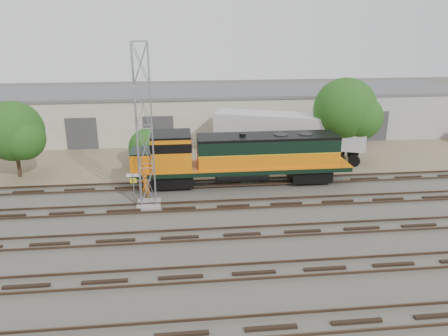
{
  "coord_description": "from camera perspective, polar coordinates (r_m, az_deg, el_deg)",
  "views": [
    {
      "loc": [
        -3.82,
        -27.87,
        13.3
      ],
      "look_at": [
        -0.43,
        4.0,
        2.2
      ],
      "focal_mm": 35.0,
      "sensor_mm": 36.0,
      "label": 1
    }
  ],
  "objects": [
    {
      "name": "signal_tower",
      "position": [
        31.38,
        -10.35,
        4.87
      ],
      "size": [
        1.74,
        1.74,
        11.81
      ],
      "rotation": [
        0.0,
        0.0,
        0.03
      ],
      "color": "gray",
      "rests_on": "ground"
    },
    {
      "name": "tree_west",
      "position": [
        41.05,
        -25.55,
        4.13
      ],
      "size": [
        5.38,
        5.12,
        6.7
      ],
      "color": "#382619",
      "rests_on": "ground"
    },
    {
      "name": "dumpster_blue",
      "position": [
        50.6,
        16.91,
        3.9
      ],
      "size": [
        1.63,
        1.53,
        1.5
      ],
      "primitive_type": "cube",
      "rotation": [
        0.0,
        0.0,
        0.02
      ],
      "color": "navy",
      "rests_on": "ground"
    },
    {
      "name": "worker",
      "position": [
        34.37,
        -10.2,
        -2.29
      ],
      "size": [
        0.82,
        0.74,
        1.88
      ],
      "primitive_type": "imported",
      "rotation": [
        0.0,
        0.0,
        2.61
      ],
      "color": "orange",
      "rests_on": "ground"
    },
    {
      "name": "warehouse",
      "position": [
        52.1,
        -1.69,
        7.3
      ],
      "size": [
        58.4,
        10.4,
        5.3
      ],
      "color": "beige",
      "rests_on": "ground"
    },
    {
      "name": "sign_post",
      "position": [
        33.26,
        -11.76,
        -1.82
      ],
      "size": [
        0.97,
        0.09,
        2.36
      ],
      "color": "gray",
      "rests_on": "ground"
    },
    {
      "name": "dirt_strip",
      "position": [
        45.05,
        -0.93,
        1.94
      ],
      "size": [
        80.0,
        16.0,
        0.02
      ],
      "primitive_type": "cube",
      "color": "#726047",
      "rests_on": "ground"
    },
    {
      "name": "tree_east",
      "position": [
        42.99,
        15.99,
        7.1
      ],
      "size": [
        6.25,
        5.95,
        8.03
      ],
      "color": "#382619",
      "rests_on": "ground"
    },
    {
      "name": "tracks",
      "position": [
        28.43,
        2.39,
        -8.63
      ],
      "size": [
        80.0,
        20.4,
        0.28
      ],
      "color": "black",
      "rests_on": "ground"
    },
    {
      "name": "semi_trailer",
      "position": [
        43.19,
        8.88,
        4.79
      ],
      "size": [
        14.58,
        7.46,
        4.44
      ],
      "rotation": [
        0.0,
        0.0,
        -0.33
      ],
      "color": "#BDBDBD",
      "rests_on": "ground"
    },
    {
      "name": "tree_mid",
      "position": [
        41.5,
        -9.54,
        2.41
      ],
      "size": [
        3.97,
        3.78,
        3.78
      ],
      "color": "#382619",
      "rests_on": "ground"
    },
    {
      "name": "ground",
      "position": [
        31.12,
        1.58,
        -6.21
      ],
      "size": [
        140.0,
        140.0,
        0.0
      ],
      "primitive_type": "plane",
      "color": "#47423A",
      "rests_on": "ground"
    },
    {
      "name": "locomotive",
      "position": [
        35.89,
        1.89,
        1.51
      ],
      "size": [
        17.91,
        3.14,
        4.3
      ],
      "color": "black",
      "rests_on": "tracks"
    }
  ]
}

